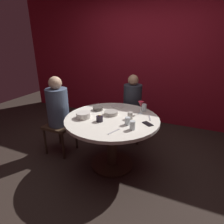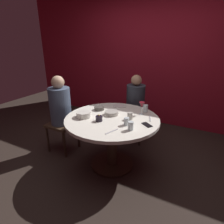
{
  "view_description": "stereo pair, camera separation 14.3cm",
  "coord_description": "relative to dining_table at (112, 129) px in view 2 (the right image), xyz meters",
  "views": [
    {
      "loc": [
        0.92,
        -2.06,
        1.69
      ],
      "look_at": [
        0.0,
        0.0,
        0.81
      ],
      "focal_mm": 30.09,
      "sensor_mm": 36.0,
      "label": 1
    },
    {
      "loc": [
        1.05,
        -2.0,
        1.69
      ],
      "look_at": [
        0.0,
        0.0,
        0.81
      ],
      "focal_mm": 30.09,
      "sensor_mm": 36.0,
      "label": 2
    }
  ],
  "objects": [
    {
      "name": "candle_holder",
      "position": [
        -0.09,
        -0.17,
        0.2
      ],
      "size": [
        0.09,
        0.09,
        0.09
      ],
      "color": "black",
      "rests_on": "dining_table"
    },
    {
      "name": "dinner_plate",
      "position": [
        -0.1,
        0.45,
        0.17
      ],
      "size": [
        0.21,
        0.21,
        0.01
      ],
      "primitive_type": "cylinder",
      "color": "silver",
      "rests_on": "dining_table"
    },
    {
      "name": "seated_diner_left",
      "position": [
        -0.88,
        0.0,
        0.17
      ],
      "size": [
        0.4,
        0.4,
        1.21
      ],
      "rotation": [
        0.0,
        0.0,
        6.28
      ],
      "color": "#3F2D1E",
      "rests_on": "ground"
    },
    {
      "name": "bowl_small_white",
      "position": [
        -0.3,
        0.18,
        0.19
      ],
      "size": [
        0.14,
        0.14,
        0.05
      ],
      "primitive_type": "cylinder",
      "color": "#4C4742",
      "rests_on": "dining_table"
    },
    {
      "name": "knife_near_plate",
      "position": [
        0.18,
        -0.36,
        0.17
      ],
      "size": [
        0.08,
        0.17,
        0.01
      ],
      "primitive_type": "cube",
      "rotation": [
        0.0,
        0.0,
        -0.36
      ],
      "color": "#B7B7BC",
      "rests_on": "dining_table"
    },
    {
      "name": "cup_center_front",
      "position": [
        0.23,
        0.06,
        0.21
      ],
      "size": [
        0.07,
        0.07,
        0.09
      ],
      "primitive_type": "cylinder",
      "color": "#B2ADA3",
      "rests_on": "dining_table"
    },
    {
      "name": "wine_glass",
      "position": [
        0.3,
        0.29,
        0.29
      ],
      "size": [
        0.08,
        0.08,
        0.18
      ],
      "color": "silver",
      "rests_on": "dining_table"
    },
    {
      "name": "cup_by_left_diner",
      "position": [
        0.25,
        -0.12,
        0.21
      ],
      "size": [
        0.07,
        0.07,
        0.09
      ],
      "primitive_type": "cylinder",
      "color": "silver",
      "rests_on": "dining_table"
    },
    {
      "name": "fork_near_plate",
      "position": [
        0.45,
        0.2,
        0.17
      ],
      "size": [
        0.07,
        0.18,
        0.01
      ],
      "primitive_type": "cube",
      "rotation": [
        0.0,
        0.0,
        0.32
      ],
      "color": "#B7B7BC",
      "rests_on": "dining_table"
    },
    {
      "name": "cell_phone",
      "position": [
        0.48,
        -0.01,
        0.17
      ],
      "size": [
        0.15,
        0.14,
        0.01
      ],
      "primitive_type": "cube",
      "rotation": [
        0.0,
        0.0,
        4.06
      ],
      "color": "black",
      "rests_on": "dining_table"
    },
    {
      "name": "back_wall",
      "position": [
        0.0,
        1.83,
        0.74
      ],
      "size": [
        6.0,
        0.1,
        2.6
      ],
      "primitive_type": "cube",
      "color": "maroon",
      "rests_on": "ground"
    },
    {
      "name": "cup_by_right_diner",
      "position": [
        0.32,
        0.41,
        0.22
      ],
      "size": [
        0.07,
        0.07,
        0.1
      ],
      "primitive_type": "cylinder",
      "color": "silver",
      "rests_on": "dining_table"
    },
    {
      "name": "dining_table",
      "position": [
        0.0,
        0.0,
        0.0
      ],
      "size": [
        1.23,
        1.23,
        0.73
      ],
      "color": "silver",
      "rests_on": "ground"
    },
    {
      "name": "seated_diner_back",
      "position": [
        0.0,
        0.85,
        0.15
      ],
      "size": [
        0.4,
        0.4,
        1.15
      ],
      "rotation": [
        0.0,
        0.0,
        4.71
      ],
      "color": "#3F2D1E",
      "rests_on": "ground"
    },
    {
      "name": "ground_plane",
      "position": [
        0.0,
        0.0,
        -0.56
      ],
      "size": [
        8.0,
        8.0,
        0.0
      ],
      "primitive_type": "plane",
      "color": "#2D231E"
    },
    {
      "name": "bowl_serving_large",
      "position": [
        -0.34,
        -0.15,
        0.2
      ],
      "size": [
        0.19,
        0.19,
        0.07
      ],
      "primitive_type": "cylinder",
      "color": "silver",
      "rests_on": "dining_table"
    },
    {
      "name": "bowl_salad_center",
      "position": [
        -0.05,
        0.09,
        0.19
      ],
      "size": [
        0.19,
        0.19,
        0.05
      ],
      "primitive_type": "cylinder",
      "color": "#B2ADA3",
      "rests_on": "dining_table"
    },
    {
      "name": "cup_near_candle",
      "position": [
        0.35,
        -0.22,
        0.22
      ],
      "size": [
        0.06,
        0.06,
        0.1
      ],
      "primitive_type": "cylinder",
      "color": "silver",
      "rests_on": "dining_table"
    }
  ]
}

